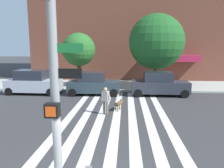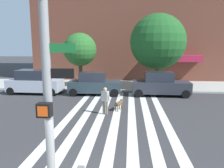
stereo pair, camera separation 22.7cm
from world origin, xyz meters
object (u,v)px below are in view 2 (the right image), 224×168
Objects in this scene: parked_car_third_in_line at (160,85)px; street_tree_middle at (158,42)px; pedestrian_dog_walker at (105,99)px; parked_car_near_curb at (35,82)px; parked_car_behind_first at (94,84)px; traffic_light_pole at (46,70)px; dog_on_leash at (119,103)px; street_tree_nearest at (80,50)px.

street_tree_middle reaches higher than parked_car_third_in_line.
parked_car_third_in_line is at bearing -89.38° from street_tree_middle.
pedestrian_dog_walker is (-3.93, -7.95, -3.52)m from street_tree_middle.
parked_car_near_curb reaches higher than parked_car_behind_first.
traffic_light_pole is 15.44m from parked_car_near_curb.
parked_car_third_in_line is at bearing 73.12° from traffic_light_pole.
parked_car_behind_first is at bearing 95.42° from traffic_light_pole.
traffic_light_pole is at bearing -106.88° from parked_car_third_in_line.
parked_car_third_in_line is 5.58m from dog_on_leash.
pedestrian_dog_walker is at bearing -67.80° from street_tree_nearest.
parked_car_third_in_line reaches higher than pedestrian_dog_walker.
street_tree_middle is at bearing 90.62° from parked_car_third_in_line.
parked_car_behind_first is 5.69m from pedestrian_dog_walker.
street_tree_nearest reaches higher than parked_car_third_in_line.
dog_on_leash is at bearing -60.38° from street_tree_nearest.
parked_car_third_in_line is 4.30m from street_tree_middle.
parked_car_near_curb is at bearing -166.99° from street_tree_middle.
parked_car_third_in_line is (5.49, 0.00, 0.02)m from parked_car_behind_first.
parked_car_near_curb is at bearing 148.74° from dog_on_leash.
pedestrian_dog_walker reaches higher than dog_on_leash.
parked_car_behind_first is 0.85× the size of street_tree_nearest.
street_tree_nearest reaches higher than parked_car_behind_first.
street_tree_nearest is (-7.26, 2.61, 2.80)m from parked_car_third_in_line.
dog_on_leash is (-3.18, -4.56, -0.48)m from parked_car_third_in_line.
traffic_light_pole reaches higher than pedestrian_dog_walker.
parked_car_third_in_line reaches higher than dog_on_leash.
traffic_light_pole is 5.40× the size of dog_on_leash.
dog_on_leash is (2.30, -4.55, -0.46)m from parked_car_behind_first.
pedestrian_dog_walker is (6.73, -5.48, -0.05)m from parked_car_near_curb.
dog_on_leash is (0.99, 9.22, -3.08)m from traffic_light_pole.
parked_car_near_curb is 8.69m from pedestrian_dog_walker.
traffic_light_pole is at bearing -84.58° from parked_car_behind_first.
parked_car_behind_first is at bearing -55.83° from street_tree_nearest.
traffic_light_pole reaches higher than parked_car_near_curb.
dog_on_leash is (4.07, -7.17, -3.27)m from street_tree_nearest.
parked_car_third_in_line is at bearing -0.01° from parked_car_near_curb.
street_tree_middle is (4.15, 16.24, 0.92)m from traffic_light_pole.
street_tree_nearest reaches higher than pedestrian_dog_walker.
parked_car_near_curb is 0.67× the size of street_tree_middle.
parked_car_near_curb is 5.20m from parked_car_behind_first.
street_tree_middle is (7.23, -0.15, 0.73)m from street_tree_nearest.
parked_car_near_curb is at bearing 179.99° from parked_car_third_in_line.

